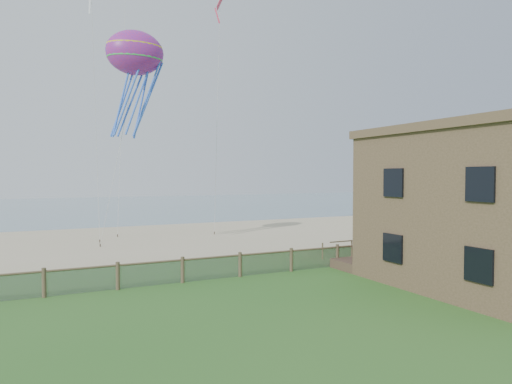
% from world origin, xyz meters
% --- Properties ---
extents(ground, '(160.00, 160.00, 0.00)m').
position_xyz_m(ground, '(0.00, 0.00, 0.00)').
color(ground, '#2B6221').
rests_on(ground, ground).
extents(sand_beach, '(72.00, 20.00, 0.02)m').
position_xyz_m(sand_beach, '(0.00, 22.00, 0.00)').
color(sand_beach, tan).
rests_on(sand_beach, ground).
extents(ocean, '(160.00, 68.00, 0.02)m').
position_xyz_m(ocean, '(0.00, 66.00, 0.00)').
color(ocean, slate).
rests_on(ocean, ground).
extents(chainlink_fence, '(36.20, 0.20, 1.25)m').
position_xyz_m(chainlink_fence, '(0.00, 6.00, 0.55)').
color(chainlink_fence, '#4B3A2A').
rests_on(chainlink_fence, ground).
extents(motel_deck, '(15.00, 2.00, 0.50)m').
position_xyz_m(motel_deck, '(13.00, 5.00, 0.25)').
color(motel_deck, brown).
rests_on(motel_deck, ground).
extents(picnic_table, '(2.35, 2.09, 0.82)m').
position_xyz_m(picnic_table, '(8.22, 0.67, 0.41)').
color(picnic_table, brown).
rests_on(picnic_table, ground).
extents(octopus_kite, '(3.97, 3.02, 7.60)m').
position_xyz_m(octopus_kite, '(-3.11, 16.29, 11.40)').
color(octopus_kite, red).
extents(kite_red, '(1.74, 1.55, 2.00)m').
position_xyz_m(kite_red, '(3.79, 18.30, 18.08)').
color(kite_red, '#E42848').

